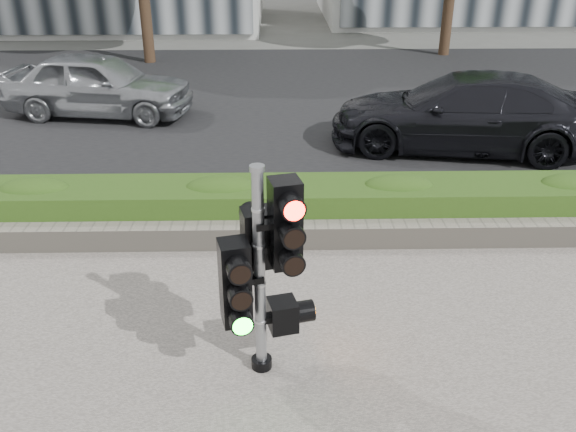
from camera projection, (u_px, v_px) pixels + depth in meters
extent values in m
plane|color=#51514C|center=(308.00, 325.00, 7.23)|extent=(120.00, 120.00, 0.00)
cube|color=black|center=(289.00, 98.00, 16.19)|extent=(60.00, 13.00, 0.02)
cube|color=gray|center=(298.00, 207.00, 10.02)|extent=(60.00, 0.25, 0.12)
cube|color=gray|center=(302.00, 235.00, 8.84)|extent=(12.00, 0.32, 0.34)
cube|color=#4C7E27|center=(300.00, 205.00, 9.35)|extent=(12.00, 1.00, 0.68)
cylinder|color=black|center=(449.00, 1.00, 20.43)|extent=(0.36, 0.36, 3.58)
cylinder|color=black|center=(262.00, 362.00, 6.49)|extent=(0.22, 0.22, 0.11)
cylinder|color=gray|center=(260.00, 277.00, 6.01)|extent=(0.11, 0.11, 2.25)
cylinder|color=gray|center=(257.00, 168.00, 5.50)|extent=(0.14, 0.14, 0.05)
cube|color=#FF1107|center=(285.00, 223.00, 5.79)|extent=(0.35, 0.35, 0.90)
cube|color=#14E51E|center=(235.00, 283.00, 5.93)|extent=(0.35, 0.35, 0.90)
cube|color=black|center=(257.00, 238.00, 6.11)|extent=(0.35, 0.35, 0.62)
cube|color=orange|center=(283.00, 315.00, 6.33)|extent=(0.35, 0.35, 0.33)
imported|color=#A0A2A7|center=(98.00, 84.00, 14.43)|extent=(4.64, 2.45, 1.50)
imported|color=black|center=(463.00, 112.00, 12.32)|extent=(5.61, 3.11, 1.54)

